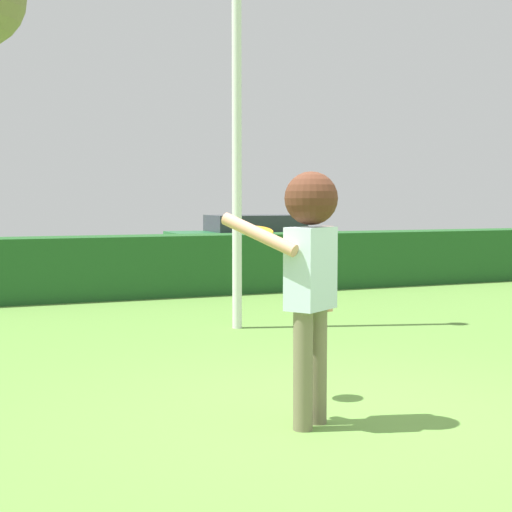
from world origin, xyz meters
The scene contains 6 objects.
ground_plane centered at (0.00, 0.00, 0.00)m, with size 60.00×60.00×0.00m, color #5E8D3A.
person centered at (-0.28, -0.08, 1.18)m, with size 0.80×0.58×1.81m.
frisbee centered at (-0.36, 0.70, 1.36)m, with size 0.26×0.26×0.08m.
lamppost centered at (0.78, 4.07, 3.02)m, with size 0.24×0.24×5.41m.
hedge_row centered at (0.00, 7.71, 0.51)m, with size 22.75×0.90×1.02m, color #215423.
parked_car_green centered at (4.53, 12.56, 0.69)m, with size 4.31×2.05×1.25m.
Camera 1 is at (-2.71, -4.92, 1.60)m, focal length 54.19 mm.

